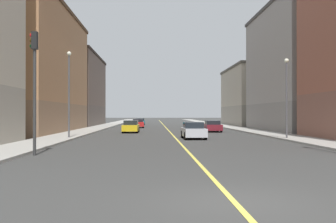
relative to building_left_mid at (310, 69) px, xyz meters
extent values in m
plane|color=#373736|center=(-17.32, -38.04, -7.62)|extent=(400.00, 400.00, 0.00)
cube|color=#9E9B93|center=(-7.29, 10.96, -7.55)|extent=(3.23, 168.00, 0.15)
cube|color=#9E9B93|center=(-27.36, 10.96, -7.55)|extent=(3.23, 168.00, 0.15)
cube|color=#E5D14C|center=(-17.32, 10.96, -7.61)|extent=(0.16, 154.00, 0.01)
cube|color=gray|center=(0.00, 0.00, -5.92)|extent=(11.34, 19.00, 3.41)
cube|color=#9E9993|center=(0.00, 0.00, 1.50)|extent=(11.34, 19.00, 11.42)
cube|color=#474442|center=(0.00, 0.00, 7.41)|extent=(11.64, 19.30, 0.40)
cube|color=#9D9688|center=(0.00, 21.59, -5.89)|extent=(11.34, 18.28, 3.47)
cube|color=#BCB29E|center=(0.00, 21.59, -0.90)|extent=(11.34, 18.28, 6.50)
cube|color=#545047|center=(0.00, 21.59, 2.54)|extent=(11.64, 18.58, 0.40)
cube|color=#8F6B4F|center=(-34.65, -1.69, -5.97)|extent=(11.34, 24.41, 3.30)
cube|color=#A8754C|center=(-34.65, -1.69, 0.95)|extent=(11.34, 24.41, 10.54)
cube|color=#4B3422|center=(-34.65, -1.69, 6.42)|extent=(11.64, 24.71, 0.40)
cube|color=brown|center=(-34.65, 22.21, -5.86)|extent=(11.34, 21.30, 3.53)
cube|color=brown|center=(-34.65, 22.21, 0.15)|extent=(11.34, 21.30, 8.49)
cube|color=#2B221D|center=(-34.65, 22.21, 4.59)|extent=(11.64, 21.60, 0.40)
cylinder|color=#2D2D2D|center=(-25.34, -27.18, -4.90)|extent=(0.16, 0.16, 5.44)
cube|color=black|center=(-25.34, -27.18, -1.74)|extent=(0.28, 0.32, 0.90)
sphere|color=red|center=(-25.50, -27.18, -1.47)|extent=(0.20, 0.20, 0.20)
sphere|color=#352204|center=(-25.50, -27.18, -1.75)|extent=(0.20, 0.20, 0.20)
sphere|color=black|center=(-25.50, -27.18, -2.03)|extent=(0.20, 0.20, 0.20)
cylinder|color=#4C4C51|center=(-8.30, -15.63, -4.37)|extent=(0.14, 0.14, 6.20)
sphere|color=#EAEACC|center=(-8.30, -15.63, -1.12)|extent=(0.36, 0.36, 0.36)
cylinder|color=#4C4C51|center=(-26.34, -14.28, -4.03)|extent=(0.14, 0.14, 6.89)
sphere|color=#EAEACC|center=(-26.34, -14.28, -0.43)|extent=(0.36, 0.36, 0.36)
cube|color=gold|center=(-21.78, -3.17, -7.07)|extent=(1.81, 4.00, 0.66)
cube|color=black|center=(-21.78, -3.00, -6.49)|extent=(1.56, 2.02, 0.50)
cylinder|color=black|center=(-22.54, -1.93, -7.30)|extent=(0.23, 0.64, 0.64)
cylinder|color=black|center=(-20.98, -1.96, -7.30)|extent=(0.23, 0.64, 0.64)
cylinder|color=black|center=(-22.59, -4.39, -7.30)|extent=(0.23, 0.64, 0.64)
cylinder|color=black|center=(-21.03, -4.42, -7.30)|extent=(0.23, 0.64, 0.64)
cube|color=#196670|center=(-21.82, 29.70, -7.12)|extent=(1.86, 4.10, 0.57)
cube|color=black|center=(-21.82, 29.90, -6.62)|extent=(1.60, 2.13, 0.42)
cylinder|color=black|center=(-22.65, 30.94, -7.30)|extent=(0.24, 0.65, 0.64)
cylinder|color=black|center=(-21.05, 30.98, -7.30)|extent=(0.24, 0.65, 0.64)
cylinder|color=black|center=(-22.59, 28.43, -7.30)|extent=(0.24, 0.65, 0.64)
cylinder|color=black|center=(-20.99, 28.47, -7.30)|extent=(0.24, 0.65, 0.64)
cube|color=maroon|center=(-12.30, -1.51, -7.07)|extent=(1.89, 4.46, 0.66)
cube|color=black|center=(-12.30, -1.52, -6.51)|extent=(1.63, 2.25, 0.46)
cylinder|color=black|center=(-13.09, -0.12, -7.30)|extent=(0.23, 0.64, 0.64)
cylinder|color=black|center=(-11.45, -0.15, -7.30)|extent=(0.23, 0.64, 0.64)
cylinder|color=black|center=(-13.15, -2.86, -7.30)|extent=(0.23, 0.64, 0.64)
cylinder|color=black|center=(-11.51, -2.90, -7.30)|extent=(0.23, 0.64, 0.64)
cube|color=silver|center=(-15.84, -14.09, -7.06)|extent=(1.89, 4.40, 0.69)
cube|color=black|center=(-15.84, -13.98, -6.46)|extent=(1.62, 2.01, 0.51)
cylinder|color=black|center=(-16.69, -12.76, -7.30)|extent=(0.24, 0.65, 0.64)
cylinder|color=black|center=(-15.06, -12.72, -7.30)|extent=(0.24, 0.65, 0.64)
cylinder|color=black|center=(-16.62, -15.46, -7.30)|extent=(0.24, 0.65, 0.64)
cylinder|color=black|center=(-14.99, -15.42, -7.30)|extent=(0.24, 0.65, 0.64)
cube|color=red|center=(-21.61, 12.78, -7.06)|extent=(1.95, 4.47, 0.68)
cube|color=black|center=(-21.61, 12.81, -6.51)|extent=(1.63, 2.04, 0.43)
cylinder|color=black|center=(-22.47, 14.10, -7.30)|extent=(0.25, 0.65, 0.64)
cylinder|color=black|center=(-20.88, 14.17, -7.30)|extent=(0.25, 0.65, 0.64)
cylinder|color=black|center=(-22.35, 11.38, -7.30)|extent=(0.25, 0.65, 0.64)
cylinder|color=black|center=(-20.75, 11.45, -7.30)|extent=(0.25, 0.65, 0.64)
camera|label=1|loc=(-19.28, -47.50, -5.49)|focal=42.02mm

